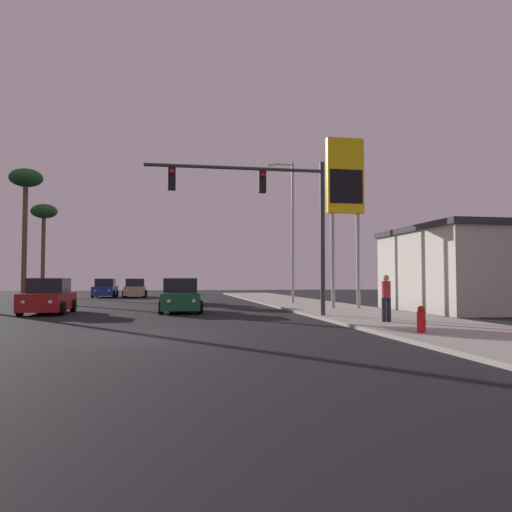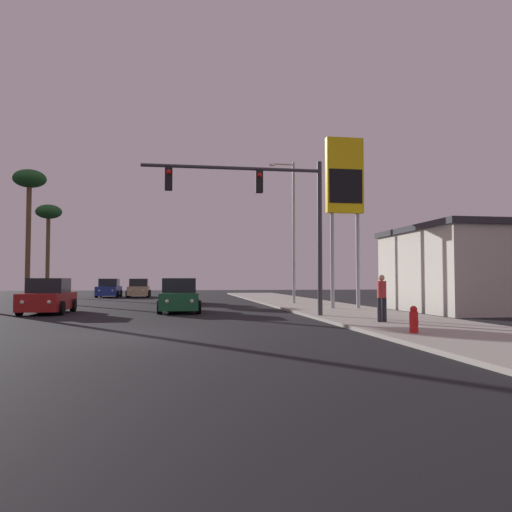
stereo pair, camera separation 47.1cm
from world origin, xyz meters
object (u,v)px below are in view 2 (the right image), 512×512
object	(u,v)px
car_blue	(109,289)
palm_tree_mid	(29,187)
pedestrian_on_sidewalk	(382,296)
car_tan	(139,289)
fire_hydrant	(414,320)
street_lamp	(292,225)
gas_station_sign	(345,185)
palm_tree_far	(48,217)
car_red	(48,297)
car_black	(182,292)
car_green	(179,297)
traffic_light_mast	(270,205)

from	to	relation	value
car_blue	palm_tree_mid	distance (m)	12.07
pedestrian_on_sidewalk	car_blue	bearing A→B (deg)	113.77
car_tan	fire_hydrant	size ratio (longest dim) A/B	5.69
street_lamp	pedestrian_on_sidewalk	bearing A→B (deg)	-90.14
gas_station_sign	palm_tree_far	bearing A→B (deg)	130.84
car_blue	fire_hydrant	bearing A→B (deg)	111.77
palm_tree_mid	gas_station_sign	bearing A→B (deg)	-35.30
fire_hydrant	car_red	bearing A→B (deg)	136.75
car_red	street_lamp	size ratio (longest dim) A/B	0.48
street_lamp	pedestrian_on_sidewalk	distance (m)	14.67
car_black	fire_hydrant	bearing A→B (deg)	107.74
palm_tree_far	pedestrian_on_sidewalk	bearing A→B (deg)	-59.30
car_green	car_blue	bearing A→B (deg)	-73.13
car_green	car_tan	bearing A→B (deg)	-79.69
car_black	traffic_light_mast	world-z (taller)	traffic_light_mast
traffic_light_mast	palm_tree_far	size ratio (longest dim) A/B	0.87
car_green	pedestrian_on_sidewalk	distance (m)	10.87
palm_tree_far	street_lamp	bearing A→B (deg)	-43.39
palm_tree_mid	car_green	bearing A→B (deg)	-51.68
car_black	fire_hydrant	distance (m)	21.63
gas_station_sign	car_black	bearing A→B (deg)	133.51
car_tan	street_lamp	world-z (taller)	street_lamp
car_blue	palm_tree_mid	world-z (taller)	palm_tree_mid
traffic_light_mast	pedestrian_on_sidewalk	distance (m)	6.11
car_blue	street_lamp	xyz separation A→B (m)	(13.28, -15.99, 4.36)
street_lamp	palm_tree_mid	distance (m)	20.12
street_lamp	pedestrian_on_sidewalk	size ratio (longest dim) A/B	5.39
fire_hydrant	palm_tree_mid	world-z (taller)	palm_tree_mid
car_black	car_blue	world-z (taller)	same
car_green	pedestrian_on_sidewalk	bearing A→B (deg)	131.64
palm_tree_mid	car_black	bearing A→B (deg)	-24.22
car_red	fire_hydrant	world-z (taller)	car_red
car_red	palm_tree_mid	size ratio (longest dim) A/B	0.44
car_tan	street_lamp	xyz separation A→B (m)	(10.63, -15.88, 4.36)
fire_hydrant	car_blue	bearing A→B (deg)	110.61
car_tan	car_green	xyz separation A→B (m)	(3.53, -21.71, 0.00)
car_black	car_red	distance (m)	10.88
car_black	car_tan	xyz separation A→B (m)	(-3.76, 12.83, 0.00)
car_tan	palm_tree_mid	bearing A→B (deg)	45.31
car_black	street_lamp	bearing A→B (deg)	157.06
pedestrian_on_sidewalk	fire_hydrant	bearing A→B (deg)	-99.35
car_green	traffic_light_mast	size ratio (longest dim) A/B	0.58
car_red	street_lamp	world-z (taller)	street_lamp
car_tan	traffic_light_mast	xyz separation A→B (m)	(7.20, -26.49, 3.98)
car_black	pedestrian_on_sidewalk	xyz separation A→B (m)	(6.84, -17.13, 0.27)
pedestrian_on_sidewalk	street_lamp	bearing A→B (deg)	89.86
car_blue	car_red	bearing A→B (deg)	91.13
gas_station_sign	car_green	bearing A→B (deg)	-179.78
car_red	palm_tree_far	size ratio (longest dim) A/B	0.50
car_black	car_green	distance (m)	8.88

